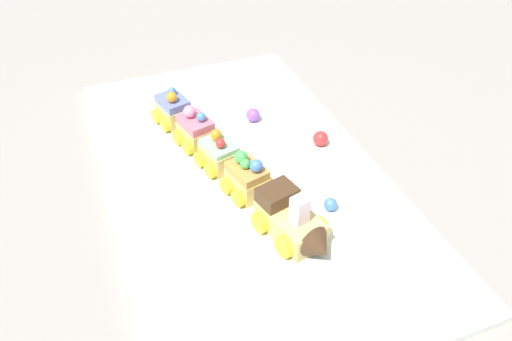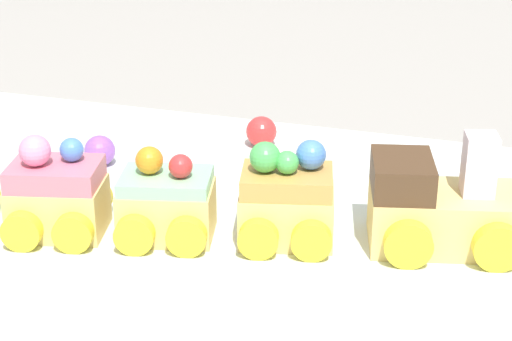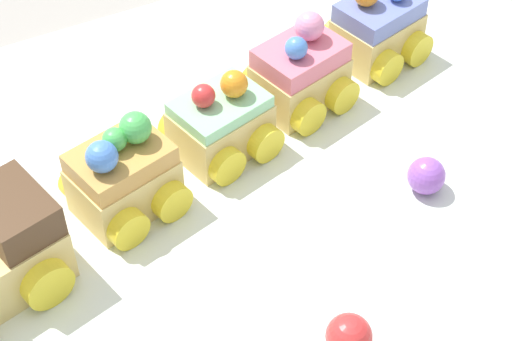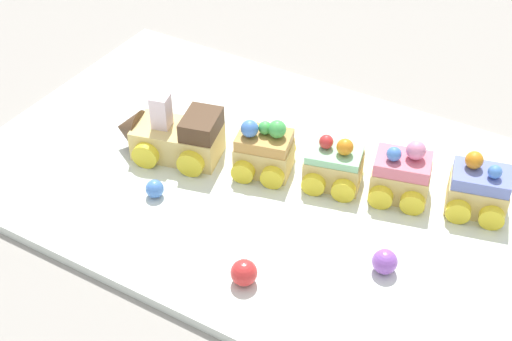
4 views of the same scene
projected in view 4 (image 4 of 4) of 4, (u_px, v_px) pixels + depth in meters
The scene contains 10 objects.
ground_plane at pixel (295, 195), 0.83m from camera, with size 10.00×10.00×0.00m, color gray.
display_board at pixel (295, 191), 0.82m from camera, with size 0.76×0.44×0.01m, color silver.
cake_train_locomotive at pixel (171, 136), 0.85m from camera, with size 0.14×0.10×0.08m.
cake_car_caramel at pixel (264, 151), 0.83m from camera, with size 0.08×0.08×0.07m.
cake_car_mint at pixel (334, 166), 0.81m from camera, with size 0.08×0.08×0.06m.
cake_car_strawberry at pixel (401, 176), 0.79m from camera, with size 0.08×0.08×0.07m.
cake_car_blueberry at pixel (478, 190), 0.78m from camera, with size 0.08×0.08×0.07m.
gumball_blue at pixel (155, 189), 0.80m from camera, with size 0.02×0.02×0.02m, color #4C84E0.
gumball_red at pixel (244, 273), 0.70m from camera, with size 0.03×0.03×0.03m, color red.
gumball_purple at pixel (385, 262), 0.71m from camera, with size 0.03×0.03×0.03m, color #9956C6.
Camera 4 is at (-0.27, 0.56, 0.55)m, focal length 50.00 mm.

